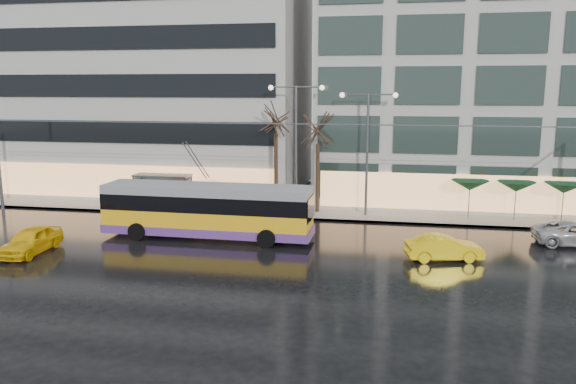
% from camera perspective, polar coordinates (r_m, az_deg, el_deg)
% --- Properties ---
extents(ground, '(140.00, 140.00, 0.00)m').
position_cam_1_polar(ground, '(30.87, -6.23, -6.48)').
color(ground, black).
rests_on(ground, ground).
extents(sidewalk, '(80.00, 10.00, 0.15)m').
position_cam_1_polar(sidewalk, '(43.69, 1.50, -1.23)').
color(sidewalk, gray).
rests_on(sidewalk, ground).
extents(kerb, '(80.00, 0.10, 0.15)m').
position_cam_1_polar(kerb, '(38.92, 0.38, -2.70)').
color(kerb, slate).
rests_on(kerb, ground).
extents(building_left, '(34.00, 14.00, 22.00)m').
position_cam_1_polar(building_left, '(53.29, -17.53, 12.40)').
color(building_left, '#B8B4B0').
rests_on(building_left, sidewalk).
extents(building_right, '(32.00, 14.00, 25.00)m').
position_cam_1_polar(building_right, '(48.54, 23.48, 14.03)').
color(building_right, '#B8B4B0').
rests_on(building_right, sidewalk).
extents(trolleybus, '(12.76, 5.07, 5.89)m').
position_cam_1_polar(trolleybus, '(34.24, -8.20, -2.05)').
color(trolleybus, yellow).
rests_on(trolleybus, ground).
extents(catenary, '(42.24, 5.12, 7.00)m').
position_cam_1_polar(catenary, '(37.28, -1.43, 3.23)').
color(catenary, '#595B60').
rests_on(catenary, ground).
extents(bus_shelter, '(4.20, 1.60, 2.51)m').
position_cam_1_polar(bus_shelter, '(43.04, -12.98, 0.87)').
color(bus_shelter, '#595B60').
rests_on(bus_shelter, sidewalk).
extents(street_lamp_near, '(3.96, 0.36, 9.03)m').
position_cam_1_polar(street_lamp_near, '(39.72, 0.83, 6.21)').
color(street_lamp_near, '#595B60').
rests_on(street_lamp_near, sidewalk).
extents(street_lamp_far, '(3.96, 0.36, 8.53)m').
position_cam_1_polar(street_lamp_far, '(39.23, 8.08, 5.65)').
color(street_lamp_far, '#595B60').
rests_on(street_lamp_far, sidewalk).
extents(tree_a, '(3.20, 3.20, 8.40)m').
position_cam_1_polar(tree_a, '(40.12, -1.25, 7.82)').
color(tree_a, black).
rests_on(tree_a, sidewalk).
extents(tree_b, '(3.20, 3.20, 7.70)m').
position_cam_1_polar(tree_b, '(39.86, 3.07, 6.80)').
color(tree_b, black).
rests_on(tree_b, sidewalk).
extents(parasol_a, '(2.50, 2.50, 2.65)m').
position_cam_1_polar(parasol_a, '(40.18, 17.99, 0.65)').
color(parasol_a, '#595B60').
rests_on(parasol_a, sidewalk).
extents(parasol_b, '(2.50, 2.50, 2.65)m').
position_cam_1_polar(parasol_b, '(40.70, 22.18, 0.50)').
color(parasol_b, '#595B60').
rests_on(parasol_b, sidewalk).
extents(parasol_c, '(2.50, 2.50, 2.65)m').
position_cam_1_polar(parasol_c, '(41.43, 26.24, 0.35)').
color(parasol_c, '#595B60').
rests_on(parasol_c, sidewalk).
extents(taxi_a, '(1.79, 4.32, 1.46)m').
position_cam_1_polar(taxi_a, '(34.05, -24.66, -4.50)').
color(taxi_a, yellow).
rests_on(taxi_a, ground).
extents(taxi_b, '(4.24, 2.24, 1.33)m').
position_cam_1_polar(taxi_b, '(30.95, 15.56, -5.48)').
color(taxi_b, yellow).
rests_on(taxi_b, ground).
extents(pedestrian_a, '(1.13, 1.14, 2.19)m').
position_cam_1_polar(pedestrian_a, '(41.87, -7.64, 0.32)').
color(pedestrian_a, black).
rests_on(pedestrian_a, sidewalk).
extents(pedestrian_b, '(1.03, 1.01, 1.67)m').
position_cam_1_polar(pedestrian_b, '(42.35, -7.69, -0.45)').
color(pedestrian_b, black).
rests_on(pedestrian_b, sidewalk).
extents(pedestrian_c, '(1.20, 1.05, 2.11)m').
position_cam_1_polar(pedestrian_c, '(43.41, -16.87, -0.17)').
color(pedestrian_c, black).
rests_on(pedestrian_c, sidewalk).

